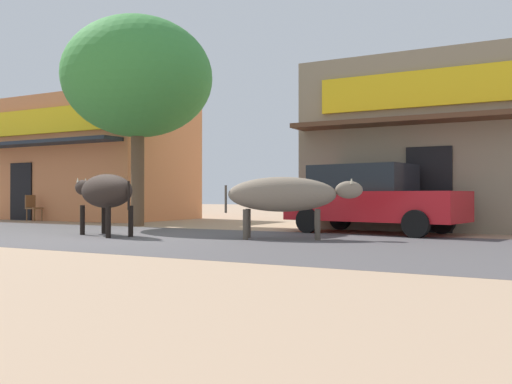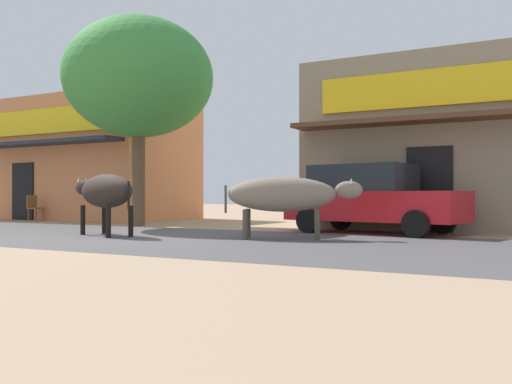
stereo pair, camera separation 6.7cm
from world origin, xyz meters
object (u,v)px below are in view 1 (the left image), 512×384
(roadside_tree, at_px, (138,78))
(cow_far_dark, at_px, (285,195))
(cow_near_brown, at_px, (105,192))
(parked_hatchback_car, at_px, (371,198))
(cafe_chair_near_tree, at_px, (33,206))

(roadside_tree, relative_size, cow_far_dark, 2.23)
(cow_near_brown, bearing_deg, parked_hatchback_car, 35.99)
(parked_hatchback_car, bearing_deg, roadside_tree, -178.18)
(parked_hatchback_car, xyz_separation_m, cow_near_brown, (-5.01, -3.64, 0.15))
(roadside_tree, height_order, parked_hatchback_car, roadside_tree)
(parked_hatchback_car, bearing_deg, cafe_chair_near_tree, 177.01)
(cow_far_dark, relative_size, cafe_chair_near_tree, 2.99)
(cow_near_brown, bearing_deg, cafe_chair_near_tree, 149.94)
(roadside_tree, height_order, cow_near_brown, roadside_tree)
(cow_near_brown, relative_size, cow_far_dark, 0.92)
(roadside_tree, height_order, cafe_chair_near_tree, roadside_tree)
(cow_near_brown, bearing_deg, roadside_tree, 119.51)
(parked_hatchback_car, distance_m, cafe_chair_near_tree, 12.43)
(roadside_tree, xyz_separation_m, cow_far_dark, (5.90, -2.38, -3.45))
(parked_hatchback_car, bearing_deg, cow_far_dark, -111.85)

